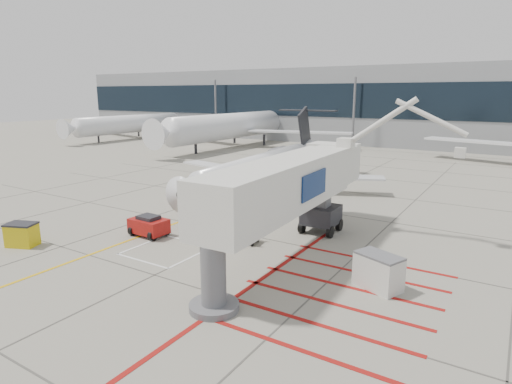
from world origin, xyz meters
The scene contains 13 objects.
ground_plane centered at (0.00, 0.00, 0.00)m, with size 260.00×260.00×0.00m, color gray.
regional_jet centered at (-5.32, 13.45, 3.79)m, with size 22.94×28.93×7.58m, color silver, non-canonical shape.
jet_bridge centered at (4.64, 1.27, 3.82)m, with size 9.04×19.09×7.64m, color silver, non-canonical shape.
pushback_tug centered at (-4.94, 0.45, 0.73)m, with size 2.50×1.56×1.46m, color #9F120F, non-canonical shape.
spill_bin centered at (-10.14, -5.14, 0.74)m, with size 1.71×1.14×1.48m, color gold, non-canonical shape.
baggage_cart centered at (1.23, 2.69, 0.56)m, with size 1.77×1.12×1.12m, color #5D5E62, non-canonical shape.
ground_power_unit centered at (10.32, 0.66, 0.86)m, with size 2.18×1.27×1.72m, color silver, non-canonical shape.
cone_nose centered at (-5.55, 6.83, 0.24)m, with size 0.35×0.35×0.48m, color #EC590C.
cone_side centered at (-0.35, 6.81, 0.25)m, with size 0.35×0.35×0.49m, color #FF570D.
terminal_building centered at (10.00, 70.00, 7.00)m, with size 180.00×28.00×14.00m, color gray.
terminal_glass_band centered at (10.00, 55.95, 8.00)m, with size 180.00×0.10×6.00m, color black.
bg_aircraft_a centered at (-54.01, 46.00, 5.47)m, with size 32.79×36.44×10.93m, color silver, non-canonical shape.
bg_aircraft_b centered at (-27.94, 46.00, 6.59)m, with size 39.53×43.93×13.18m, color silver, non-canonical shape.
Camera 1 is at (15.51, -18.79, 9.26)m, focal length 30.00 mm.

